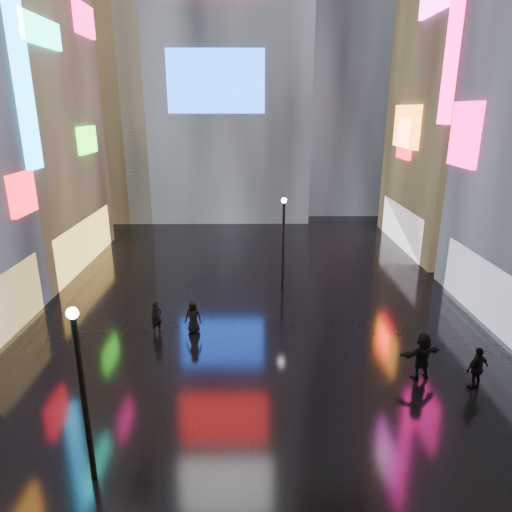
{
  "coord_description": "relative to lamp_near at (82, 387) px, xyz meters",
  "views": [
    {
      "loc": [
        -0.18,
        -2.95,
        9.82
      ],
      "look_at": [
        0.0,
        12.0,
        5.0
      ],
      "focal_mm": 32.0,
      "sensor_mm": 36.0,
      "label": 1
    }
  ],
  "objects": [
    {
      "name": "ground",
      "position": [
        4.57,
        12.68,
        -2.94
      ],
      "size": [
        140.0,
        140.0,
        0.0
      ],
      "primitive_type": "plane",
      "color": "black",
      "rests_on": "ground"
    },
    {
      "name": "tower_flank_left",
      "position": [
        -9.43,
        34.68,
        10.06
      ],
      "size": [
        10.0,
        10.0,
        26.0
      ],
      "primitive_type": "cube",
      "color": "black",
      "rests_on": "ground"
    },
    {
      "name": "building_right_far",
      "position": [
        20.55,
        22.68,
        11.03
      ],
      "size": [
        10.28,
        12.0,
        28.0
      ],
      "color": "black",
      "rests_on": "ground"
    },
    {
      "name": "pedestrian_3",
      "position": [
        12.62,
        4.14,
        -2.1
      ],
      "size": [
        1.07,
        0.75,
        1.69
      ],
      "primitive_type": "imported",
      "rotation": [
        0.0,
        0.0,
        3.52
      ],
      "color": "black",
      "rests_on": "ground"
    },
    {
      "name": "pedestrian_4",
      "position": [
        1.74,
        8.72,
        -2.17
      ],
      "size": [
        0.81,
        0.57,
        1.55
      ],
      "primitive_type": "imported",
      "rotation": [
        0.0,
        0.0,
        -0.11
      ],
      "color": "black",
      "rests_on": "ground"
    },
    {
      "name": "lamp_far",
      "position": [
        6.23,
        14.5,
        0.0
      ],
      "size": [
        0.3,
        0.3,
        5.2
      ],
      "color": "black",
      "rests_on": "ground"
    },
    {
      "name": "pedestrian_5",
      "position": [
        10.86,
        4.89,
        -2.01
      ],
      "size": [
        1.82,
        1.02,
        1.87
      ],
      "primitive_type": "imported",
      "rotation": [
        0.0,
        0.0,
        3.42
      ],
      "color": "black",
      "rests_on": "ground"
    },
    {
      "name": "lamp_near",
      "position": [
        0.0,
        0.0,
        0.0
      ],
      "size": [
        0.3,
        0.3,
        5.2
      ],
      "color": "black",
      "rests_on": "ground"
    },
    {
      "name": "tower_flank_right",
      "position": [
        13.57,
        38.68,
        14.06
      ],
      "size": [
        12.0,
        12.0,
        34.0
      ],
      "primitive_type": "cube",
      "color": "black",
      "rests_on": "ground"
    },
    {
      "name": "pedestrian_6",
      "position": [
        0.07,
        8.73,
        -2.18
      ],
      "size": [
        0.65,
        0.65,
        1.52
      ],
      "primitive_type": "imported",
      "rotation": [
        0.0,
        0.0,
        0.75
      ],
      "color": "black",
      "rests_on": "ground"
    },
    {
      "name": "umbrella_2",
      "position": [
        1.74,
        8.72,
        -0.94
      ],
      "size": [
        1.31,
        1.3,
        0.9
      ],
      "primitive_type": "imported",
      "rotation": [
        0.0,
        0.0,
        1.16
      ],
      "color": "black",
      "rests_on": "pedestrian_4"
    }
  ]
}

